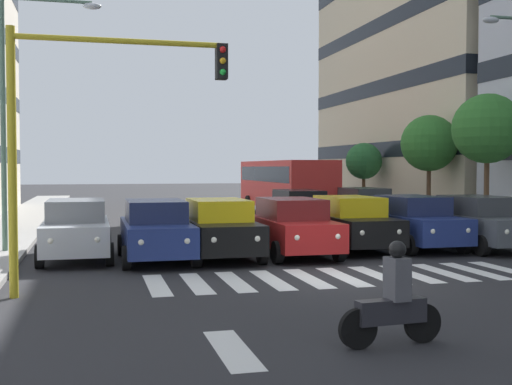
{
  "coord_description": "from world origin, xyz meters",
  "views": [
    {
      "loc": [
        5.88,
        14.66,
        2.66
      ],
      "look_at": [
        0.96,
        -4.86,
        1.88
      ],
      "focal_mm": 45.54,
      "sensor_mm": 36.0,
      "label": 1
    }
  ],
  "objects": [
    {
      "name": "car_3",
      "position": [
        0.08,
        -3.87,
        0.89
      ],
      "size": [
        2.02,
        4.44,
        1.72
      ],
      "color": "maroon",
      "rests_on": "ground_plane"
    },
    {
      "name": "car_0",
      "position": [
        -6.27,
        -3.87,
        0.89
      ],
      "size": [
        2.02,
        4.44,
        1.72
      ],
      "color": "#474C51",
      "rests_on": "ground_plane"
    },
    {
      "name": "crosswalk_markings",
      "position": [
        0.0,
        0.0,
        0.0
      ],
      "size": [
        9.45,
        2.8,
        0.01
      ],
      "color": "silver",
      "rests_on": "ground_plane"
    },
    {
      "name": "motorcycle_with_rider",
      "position": [
        1.56,
        5.87,
        0.65
      ],
      "size": [
        1.7,
        0.38,
        1.57
      ],
      "color": "black",
      "rests_on": "ground_plane"
    },
    {
      "name": "car_2",
      "position": [
        -2.1,
        -4.62,
        0.89
      ],
      "size": [
        2.02,
        4.44,
        1.72
      ],
      "color": "black",
      "rests_on": "ground_plane"
    },
    {
      "name": "car_row2_1",
      "position": [
        -6.05,
        -12.48,
        0.89
      ],
      "size": [
        2.02,
        4.44,
        1.72
      ],
      "color": "#474C51",
      "rests_on": "ground_plane"
    },
    {
      "name": "car_5",
      "position": [
        4.16,
        -3.79,
        0.89
      ],
      "size": [
        2.02,
        4.44,
        1.72
      ],
      "color": "navy",
      "rests_on": "ground_plane"
    },
    {
      "name": "street_tree_3",
      "position": [
        -9.41,
        -20.36,
        3.0
      ],
      "size": [
        2.11,
        2.11,
        3.93
      ],
      "color": "#513823",
      "rests_on": "sidewalk_left"
    },
    {
      "name": "street_tree_2",
      "position": [
        -9.37,
        -12.75,
        3.77
      ],
      "size": [
        2.63,
        2.63,
        4.95
      ],
      "color": "#513823",
      "rests_on": "sidewalk_left"
    },
    {
      "name": "car_1",
      "position": [
        -4.25,
        -4.49,
        0.89
      ],
      "size": [
        2.02,
        4.44,
        1.72
      ],
      "color": "navy",
      "rests_on": "ground_plane"
    },
    {
      "name": "car_6",
      "position": [
        6.36,
        -4.65,
        0.89
      ],
      "size": [
        2.02,
        4.44,
        1.72
      ],
      "color": "#B2B7BC",
      "rests_on": "ground_plane"
    },
    {
      "name": "ground_plane",
      "position": [
        0.0,
        0.0,
        0.0
      ],
      "size": [
        180.0,
        180.0,
        0.0
      ],
      "primitive_type": "plane",
      "color": "#262628"
    },
    {
      "name": "street_lamp_right",
      "position": [
        8.0,
        -6.02,
        4.82
      ],
      "size": [
        2.97,
        0.28,
        7.7
      ],
      "color": "#4C6B56",
      "rests_on": "sidewalk_right"
    },
    {
      "name": "bus_behind_traffic",
      "position": [
        -4.25,
        -19.14,
        1.86
      ],
      "size": [
        2.78,
        10.5,
        3.0
      ],
      "color": "red",
      "rests_on": "ground_plane"
    },
    {
      "name": "traffic_light_gantry",
      "position": [
        6.16,
        0.74,
        3.71
      ],
      "size": [
        4.53,
        0.36,
        5.5
      ],
      "color": "#AD991E",
      "rests_on": "ground_plane"
    },
    {
      "name": "car_row2_0",
      "position": [
        -2.35,
        -10.63,
        0.89
      ],
      "size": [
        2.02,
        4.44,
        1.72
      ],
      "color": "black",
      "rests_on": "ground_plane"
    },
    {
      "name": "car_4",
      "position": [
        2.31,
        -3.88,
        0.89
      ],
      "size": [
        2.02,
        4.44,
        1.72
      ],
      "color": "black",
      "rests_on": "ground_plane"
    },
    {
      "name": "building_left_block_0",
      "position": [
        -14.79,
        -21.61,
        11.06
      ],
      "size": [
        8.42,
        19.82,
        22.12
      ],
      "color": "beige",
      "rests_on": "ground_plane"
    },
    {
      "name": "lane_arrow_1",
      "position": [
        3.93,
        5.5,
        0.0
      ],
      "size": [
        0.5,
        2.2,
        0.01
      ],
      "primitive_type": "cube",
      "color": "silver",
      "rests_on": "ground_plane"
    },
    {
      "name": "street_tree_1",
      "position": [
        -9.05,
        -7.68,
        4.15
      ],
      "size": [
        2.72,
        2.72,
        5.38
      ],
      "color": "#513823",
      "rests_on": "sidewalk_left"
    }
  ]
}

